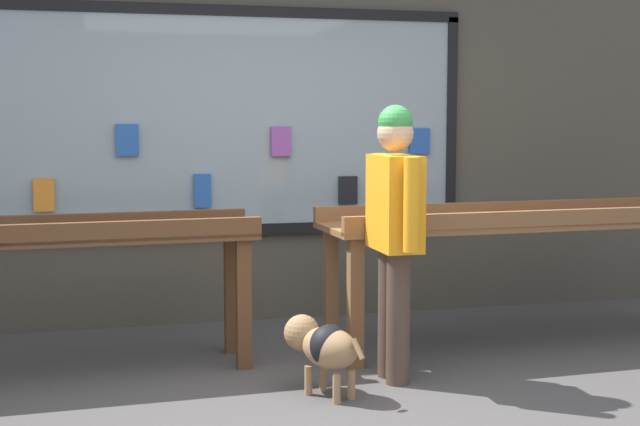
% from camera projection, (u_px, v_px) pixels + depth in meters
% --- Properties ---
extents(ground_plane, '(40.00, 40.00, 0.00)m').
position_uv_depth(ground_plane, '(337.00, 414.00, 4.69)').
color(ground_plane, '#474444').
extents(shopfront_facade, '(7.26, 0.29, 3.61)m').
position_uv_depth(shopfront_facade, '(244.00, 89.00, 6.79)').
color(shopfront_facade, '#4C473D').
rests_on(shopfront_facade, ground_plane).
extents(display_table_left, '(2.91, 0.66, 0.95)m').
position_uv_depth(display_table_left, '(15.00, 250.00, 5.29)').
color(display_table_left, brown).
rests_on(display_table_left, ground_plane).
extents(display_table_right, '(2.91, 0.79, 0.96)m').
position_uv_depth(display_table_right, '(529.00, 231.00, 6.12)').
color(display_table_right, brown).
rests_on(display_table_right, ground_plane).
extents(person_browsing, '(0.22, 0.65, 1.63)m').
position_uv_depth(person_browsing, '(395.00, 222.00, 5.21)').
color(person_browsing, '#4C382D').
rests_on(person_browsing, ground_plane).
extents(small_dog, '(0.41, 0.54, 0.43)m').
position_uv_depth(small_dog, '(324.00, 345.00, 4.99)').
color(small_dog, '#99724C').
rests_on(small_dog, ground_plane).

